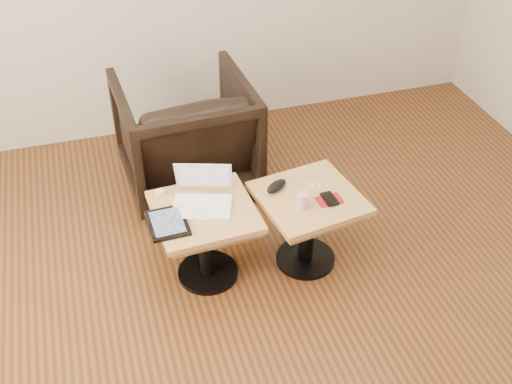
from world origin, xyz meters
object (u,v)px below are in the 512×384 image
object	(u,v)px
side_table_right	(308,213)
armchair	(186,135)
side_table_left	(205,226)
laptop	(203,197)
striped_cup	(302,201)

from	to	relation	value
side_table_right	armchair	xyz separation A→B (m)	(-0.47, 0.92, 0.02)
armchair	side_table_right	bearing A→B (deg)	114.34
side_table_right	armchair	world-z (taller)	armchair
side_table_left	armchair	xyz separation A→B (m)	(0.08, 0.87, 0.02)
laptop	striped_cup	distance (m)	0.51
side_table_left	laptop	xyz separation A→B (m)	(0.01, 0.05, 0.16)
side_table_right	striped_cup	world-z (taller)	striped_cup
side_table_left	armchair	world-z (taller)	armchair
side_table_left	striped_cup	bearing A→B (deg)	-17.90
side_table_right	striped_cup	size ratio (longest dim) A/B	7.00
striped_cup	laptop	bearing A→B (deg)	159.52
armchair	laptop	bearing A→B (deg)	81.93
armchair	striped_cup	bearing A→B (deg)	109.12
laptop	armchair	xyz separation A→B (m)	(0.07, 0.82, -0.13)
laptop	armchair	distance (m)	0.83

